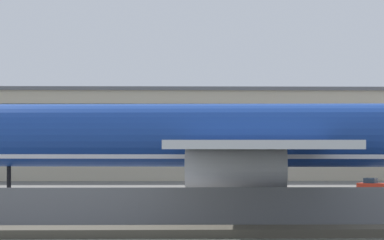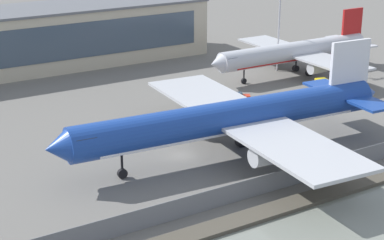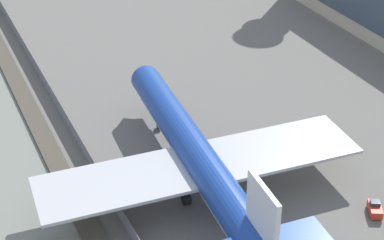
# 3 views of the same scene
# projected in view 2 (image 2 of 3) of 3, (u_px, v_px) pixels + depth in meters

# --- Properties ---
(ground_plane) EXTENTS (500.00, 500.00, 0.00)m
(ground_plane) POSITION_uv_depth(u_px,v_px,m) (181.00, 156.00, 92.37)
(ground_plane) COLOR #66635E
(shoreline_seawall) EXTENTS (320.00, 3.00, 0.50)m
(shoreline_seawall) POSITION_uv_depth(u_px,v_px,m) (269.00, 211.00, 75.84)
(shoreline_seawall) COLOR #474238
(shoreline_seawall) RESTS_ON ground
(perimeter_fence) EXTENTS (280.00, 0.10, 2.56)m
(perimeter_fence) POSITION_uv_depth(u_px,v_px,m) (247.00, 189.00, 79.11)
(perimeter_fence) COLOR slate
(perimeter_fence) RESTS_ON ground
(cargo_jet_blue) EXTENTS (53.42, 46.22, 14.92)m
(cargo_jet_blue) POSITION_uv_depth(u_px,v_px,m) (236.00, 118.00, 90.84)
(cargo_jet_blue) COLOR #193D93
(cargo_jet_blue) RESTS_ON ground
(passenger_jet_silver) EXTENTS (40.67, 34.43, 12.51)m
(passenger_jet_silver) POSITION_uv_depth(u_px,v_px,m) (296.00, 52.00, 131.97)
(passenger_jet_silver) COLOR silver
(passenger_jet_silver) RESTS_ON ground
(baggage_tug) EXTENTS (3.58, 2.91, 1.80)m
(baggage_tug) POSITION_uv_depth(u_px,v_px,m) (241.00, 98.00, 115.81)
(baggage_tug) COLOR red
(baggage_tug) RESTS_ON ground
(ops_van) EXTENTS (3.32, 5.56, 2.48)m
(ops_van) POSITION_uv_depth(u_px,v_px,m) (326.00, 87.00, 120.81)
(ops_van) COLOR yellow
(ops_van) RESTS_ON ground
(terminal_building) EXTENTS (92.25, 17.49, 12.84)m
(terminal_building) POSITION_uv_depth(u_px,v_px,m) (0.00, 43.00, 132.88)
(terminal_building) COLOR #BCB299
(terminal_building) RESTS_ON ground
(apron_light_mast_apron_west) EXTENTS (3.20, 0.40, 19.22)m
(apron_light_mast_apron_west) POSITION_uv_depth(u_px,v_px,m) (279.00, 20.00, 132.69)
(apron_light_mast_apron_west) COLOR #A8A8AD
(apron_light_mast_apron_west) RESTS_ON ground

